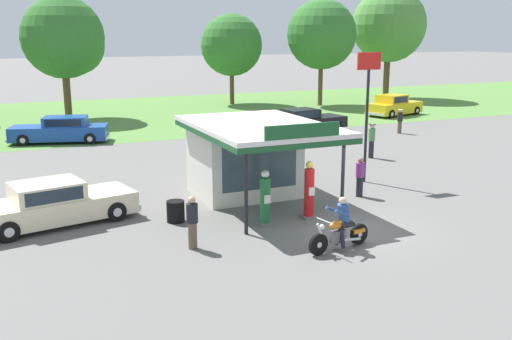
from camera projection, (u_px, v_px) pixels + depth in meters
ground_plane at (350, 229)px, 18.57m from camera, size 300.00×300.00×0.00m
grass_verge_strip at (140, 114)px, 45.28m from camera, size 120.00×24.00×0.01m
service_station_kiosk at (248, 152)px, 21.94m from camera, size 4.39×6.54×3.44m
gas_pump_nearside at (265, 200)px, 18.81m from camera, size 0.44×0.44×1.85m
gas_pump_offside at (309, 193)px, 19.44m from camera, size 0.44×0.44×2.00m
motorcycle_with_rider at (341, 228)px, 16.68m from camera, size 2.20×0.73×1.58m
featured_classic_sedan at (54, 205)px, 18.91m from camera, size 5.48×2.90×1.46m
parked_car_back_row_right at (306, 121)px, 37.32m from camera, size 5.57×2.55×1.45m
parked_car_back_row_centre at (60, 131)px, 33.28m from camera, size 5.81×3.22×1.51m
parked_car_back_row_centre_right at (394, 106)px, 44.43m from camera, size 5.13×3.12×1.61m
bystander_standing_back_lot at (192, 221)px, 16.71m from camera, size 0.34×0.34×1.59m
bystander_chatting_near_pumps at (372, 139)px, 29.07m from camera, size 0.38×0.38×1.76m
bystander_leaning_by_kiosk at (400, 120)px, 36.37m from camera, size 0.34×0.34×1.54m
bystander_admiring_sedan at (360, 176)px, 22.13m from camera, size 0.34×0.34×1.55m
tree_oak_centre at (232, 46)px, 50.89m from camera, size 5.42×5.42×7.91m
tree_oak_far_left at (320, 36)px, 49.57m from camera, size 5.97×5.97×9.09m
tree_oak_right at (66, 40)px, 41.47m from camera, size 5.95×5.87×8.82m
tree_oak_distant_spare at (389, 27)px, 54.93m from camera, size 7.01×7.01×10.48m
roadside_pole_sign at (368, 96)px, 23.72m from camera, size 1.10×0.12×5.41m
spare_tire_stack at (176, 211)px, 19.23m from camera, size 0.60×0.60×0.72m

